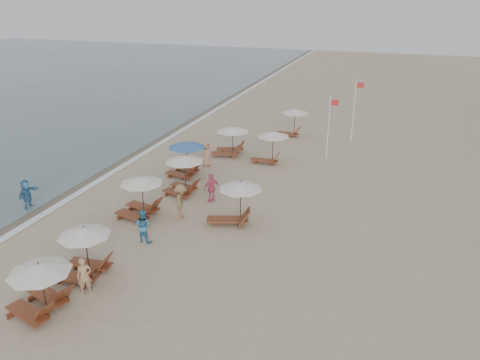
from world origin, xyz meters
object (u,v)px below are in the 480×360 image
(beachgoer_mid_b, at_px, (181,202))
(beachgoer_far_b, at_px, (206,154))
(lounger_station_4, at_px, (185,158))
(beachgoer_far_a, at_px, (212,188))
(lounger_station_5, at_px, (230,140))
(lounger_station_2, at_px, (139,197))
(lounger_station_0, at_px, (38,286))
(lounger_station_1, at_px, (82,253))
(flag_pole_near, at_px, (329,125))
(beachgoer_mid_a, at_px, (143,226))
(inland_station_0, at_px, (234,200))
(waterline_walker, at_px, (27,194))
(lounger_station_3, at_px, (182,173))
(inland_station_1, at_px, (270,143))
(inland_station_2, at_px, (292,118))
(beachgoer_near, at_px, (84,276))

(beachgoer_mid_b, distance_m, beachgoer_far_b, 7.76)
(lounger_station_4, xyz_separation_m, beachgoer_far_a, (3.11, -3.06, -0.40))
(beachgoer_far_b, bearing_deg, lounger_station_4, -177.54)
(lounger_station_5, bearing_deg, lounger_station_2, -95.64)
(lounger_station_0, bearing_deg, lounger_station_1, 86.62)
(lounger_station_1, height_order, flag_pole_near, flag_pole_near)
(beachgoer_mid_a, distance_m, beachgoer_mid_b, 2.82)
(inland_station_0, relative_size, beachgoer_far_a, 1.74)
(lounger_station_4, xyz_separation_m, waterline_walker, (-5.99, -7.14, -0.39))
(lounger_station_0, xyz_separation_m, inland_station_0, (4.39, 8.84, 0.22))
(lounger_station_3, relative_size, inland_station_0, 0.86)
(lounger_station_4, distance_m, flag_pole_near, 10.30)
(inland_station_1, height_order, inland_station_2, same)
(beachgoer_mid_b, bearing_deg, lounger_station_4, 1.52)
(lounger_station_4, relative_size, beachgoer_mid_b, 1.36)
(beachgoer_mid_a, xyz_separation_m, beachgoer_mid_b, (0.62, 2.74, 0.13))
(waterline_walker, bearing_deg, lounger_station_3, -62.69)
(lounger_station_5, height_order, inland_station_0, inland_station_0)
(beachgoer_mid_a, height_order, waterline_walker, waterline_walker)
(inland_station_2, xyz_separation_m, waterline_walker, (-10.45, -17.94, -0.63))
(lounger_station_1, distance_m, inland_station_2, 22.66)
(lounger_station_5, bearing_deg, beachgoer_near, -88.62)
(beachgoer_near, distance_m, beachgoer_mid_b, 7.07)
(beachgoer_near, xyz_separation_m, beachgoer_mid_a, (0.09, 4.29, 0.04))
(inland_station_1, xyz_separation_m, beachgoer_far_b, (-3.84, -1.97, -0.59))
(lounger_station_1, relative_size, beachgoer_far_a, 1.51)
(inland_station_1, bearing_deg, lounger_station_5, 166.93)
(inland_station_0, xyz_separation_m, beachgoer_far_b, (-4.57, 7.17, -0.45))
(beachgoer_far_b, height_order, waterline_walker, beachgoer_far_b)
(lounger_station_2, bearing_deg, beachgoer_far_a, 45.48)
(beachgoer_far_a, xyz_separation_m, flag_pole_near, (4.94, 9.36, 1.63))
(beachgoer_mid_a, bearing_deg, beachgoer_near, 93.77)
(lounger_station_2, distance_m, lounger_station_4, 5.98)
(lounger_station_5, relative_size, flag_pole_near, 0.61)
(beachgoer_near, bearing_deg, beachgoer_mid_b, 45.72)
(lounger_station_3, xyz_separation_m, beachgoer_far_a, (2.01, -0.44, -0.46))
(beachgoer_far_a, height_order, beachgoer_far_b, beachgoer_far_b)
(lounger_station_2, distance_m, beachgoer_far_a, 4.10)
(lounger_station_4, relative_size, beachgoer_near, 1.65)
(lounger_station_2, distance_m, beachgoer_far_b, 8.02)
(lounger_station_3, bearing_deg, inland_station_1, 62.99)
(beachgoer_near, bearing_deg, lounger_station_1, 89.74)
(lounger_station_5, xyz_separation_m, beachgoer_mid_b, (1.13, -10.25, -0.15))
(lounger_station_1, distance_m, waterline_walker, 8.26)
(lounger_station_3, xyz_separation_m, lounger_station_5, (0.20, 7.35, -0.18))
(beachgoer_far_b, height_order, flag_pole_near, flag_pole_near)
(lounger_station_3, xyz_separation_m, waterline_walker, (-7.09, -4.53, -0.45))
(inland_station_1, bearing_deg, beachgoer_far_b, -152.87)
(beachgoer_far_b, distance_m, waterline_walker, 11.32)
(inland_station_0, relative_size, beachgoer_mid_a, 1.74)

